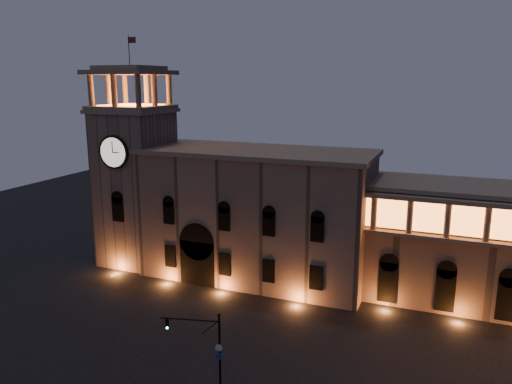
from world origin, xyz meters
TOP-DOWN VIEW (x-y plane):
  - ground at (0.00, 0.00)m, footprint 160.00×160.00m
  - government_building at (-2.08, 21.93)m, footprint 30.80×12.80m
  - clock_tower at (-20.50, 20.98)m, footprint 9.80×9.80m
  - traffic_light at (4.01, -4.01)m, footprint 5.27×1.60m

SIDE VIEW (x-z plane):
  - ground at x=0.00m, z-range 0.00..0.00m
  - traffic_light at x=4.01m, z-range 0.19..7.61m
  - government_building at x=-2.08m, z-range -0.03..17.57m
  - clock_tower at x=-20.50m, z-range -3.70..28.70m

